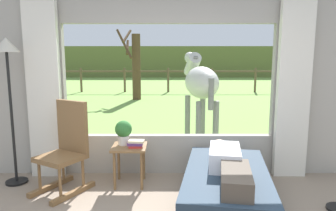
{
  "coord_description": "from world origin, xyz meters",
  "views": [
    {
      "loc": [
        -0.01,
        -2.09,
        1.67
      ],
      "look_at": [
        0.0,
        1.8,
        1.05
      ],
      "focal_mm": 33.39,
      "sensor_mm": 36.0,
      "label": 1
    }
  ],
  "objects_px": {
    "potted_plant": "(123,131)",
    "pasture_tree": "(135,65)",
    "horse": "(199,83)",
    "side_table": "(129,153)",
    "recliner_sofa": "(226,188)",
    "book_stack": "(135,144)",
    "floor_lamp_left": "(7,67)",
    "reclining_person": "(227,164)",
    "rocking_chair": "(66,147)"
  },
  "relations": [
    {
      "from": "horse",
      "to": "pasture_tree",
      "type": "relative_size",
      "value": 0.69
    },
    {
      "from": "reclining_person",
      "to": "side_table",
      "type": "bearing_deg",
      "value": 158.94
    },
    {
      "from": "recliner_sofa",
      "to": "floor_lamp_left",
      "type": "distance_m",
      "value": 3.04
    },
    {
      "from": "side_table",
      "to": "floor_lamp_left",
      "type": "xyz_separation_m",
      "value": [
        -1.51,
        0.05,
        1.11
      ]
    },
    {
      "from": "rocking_chair",
      "to": "pasture_tree",
      "type": "height_order",
      "value": "pasture_tree"
    },
    {
      "from": "rocking_chair",
      "to": "side_table",
      "type": "bearing_deg",
      "value": 40.94
    },
    {
      "from": "recliner_sofa",
      "to": "rocking_chair",
      "type": "xyz_separation_m",
      "value": [
        -1.91,
        0.48,
        0.33
      ]
    },
    {
      "from": "side_table",
      "to": "book_stack",
      "type": "bearing_deg",
      "value": -31.99
    },
    {
      "from": "rocking_chair",
      "to": "reclining_person",
      "type": "bearing_deg",
      "value": 14.68
    },
    {
      "from": "rocking_chair",
      "to": "pasture_tree",
      "type": "bearing_deg",
      "value": 119.98
    },
    {
      "from": "side_table",
      "to": "book_stack",
      "type": "relative_size",
      "value": 2.45
    },
    {
      "from": "recliner_sofa",
      "to": "pasture_tree",
      "type": "distance_m",
      "value": 8.85
    },
    {
      "from": "potted_plant",
      "to": "horse",
      "type": "relative_size",
      "value": 0.18
    },
    {
      "from": "reclining_person",
      "to": "potted_plant",
      "type": "height_order",
      "value": "potted_plant"
    },
    {
      "from": "recliner_sofa",
      "to": "rocking_chair",
      "type": "height_order",
      "value": "rocking_chair"
    },
    {
      "from": "horse",
      "to": "reclining_person",
      "type": "bearing_deg",
      "value": -99.64
    },
    {
      "from": "potted_plant",
      "to": "rocking_chair",
      "type": "bearing_deg",
      "value": -163.3
    },
    {
      "from": "pasture_tree",
      "to": "recliner_sofa",
      "type": "bearing_deg",
      "value": -77.65
    },
    {
      "from": "horse",
      "to": "pasture_tree",
      "type": "bearing_deg",
      "value": 97.29
    },
    {
      "from": "potted_plant",
      "to": "book_stack",
      "type": "xyz_separation_m",
      "value": [
        0.17,
        -0.12,
        -0.14
      ]
    },
    {
      "from": "recliner_sofa",
      "to": "potted_plant",
      "type": "height_order",
      "value": "potted_plant"
    },
    {
      "from": "side_table",
      "to": "recliner_sofa",
      "type": "bearing_deg",
      "value": -28.59
    },
    {
      "from": "recliner_sofa",
      "to": "pasture_tree",
      "type": "height_order",
      "value": "pasture_tree"
    },
    {
      "from": "recliner_sofa",
      "to": "pasture_tree",
      "type": "xyz_separation_m",
      "value": [
        -1.88,
        8.57,
        1.12
      ]
    },
    {
      "from": "book_stack",
      "to": "floor_lamp_left",
      "type": "distance_m",
      "value": 1.87
    },
    {
      "from": "potted_plant",
      "to": "pasture_tree",
      "type": "height_order",
      "value": "pasture_tree"
    },
    {
      "from": "reclining_person",
      "to": "horse",
      "type": "height_order",
      "value": "horse"
    },
    {
      "from": "pasture_tree",
      "to": "rocking_chair",
      "type": "bearing_deg",
      "value": -90.23
    },
    {
      "from": "rocking_chair",
      "to": "book_stack",
      "type": "height_order",
      "value": "rocking_chair"
    },
    {
      "from": "recliner_sofa",
      "to": "reclining_person",
      "type": "bearing_deg",
      "value": -80.6
    },
    {
      "from": "recliner_sofa",
      "to": "floor_lamp_left",
      "type": "height_order",
      "value": "floor_lamp_left"
    },
    {
      "from": "floor_lamp_left",
      "to": "pasture_tree",
      "type": "relative_size",
      "value": 0.72
    },
    {
      "from": "reclining_person",
      "to": "floor_lamp_left",
      "type": "distance_m",
      "value": 2.94
    },
    {
      "from": "rocking_chair",
      "to": "book_stack",
      "type": "bearing_deg",
      "value": 36.21
    },
    {
      "from": "book_stack",
      "to": "pasture_tree",
      "type": "xyz_separation_m",
      "value": [
        -0.82,
        8.0,
        0.77
      ]
    },
    {
      "from": "rocking_chair",
      "to": "floor_lamp_left",
      "type": "bearing_deg",
      "value": -164.16
    },
    {
      "from": "potted_plant",
      "to": "pasture_tree",
      "type": "distance_m",
      "value": 7.94
    },
    {
      "from": "reclining_person",
      "to": "rocking_chair",
      "type": "distance_m",
      "value": 1.98
    },
    {
      "from": "reclining_person",
      "to": "book_stack",
      "type": "height_order",
      "value": "reclining_person"
    },
    {
      "from": "reclining_person",
      "to": "book_stack",
      "type": "relative_size",
      "value": 6.76
    },
    {
      "from": "rocking_chair",
      "to": "side_table",
      "type": "distance_m",
      "value": 0.78
    },
    {
      "from": "horse",
      "to": "side_table",
      "type": "bearing_deg",
      "value": -128.3
    },
    {
      "from": "book_stack",
      "to": "horse",
      "type": "bearing_deg",
      "value": 64.42
    },
    {
      "from": "horse",
      "to": "pasture_tree",
      "type": "height_order",
      "value": "pasture_tree"
    },
    {
      "from": "potted_plant",
      "to": "pasture_tree",
      "type": "xyz_separation_m",
      "value": [
        -0.65,
        7.89,
        0.63
      ]
    },
    {
      "from": "reclining_person",
      "to": "book_stack",
      "type": "xyz_separation_m",
      "value": [
        -1.06,
        0.62,
        0.04
      ]
    },
    {
      "from": "rocking_chair",
      "to": "potted_plant",
      "type": "xyz_separation_m",
      "value": [
        0.68,
        0.2,
        0.16
      ]
    },
    {
      "from": "floor_lamp_left",
      "to": "rocking_chair",
      "type": "bearing_deg",
      "value": -14.37
    },
    {
      "from": "reclining_person",
      "to": "side_table",
      "type": "xyz_separation_m",
      "value": [
        -1.15,
        0.67,
        -0.1
      ]
    },
    {
      "from": "horse",
      "to": "book_stack",
      "type": "bearing_deg",
      "value": -125.81
    }
  ]
}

